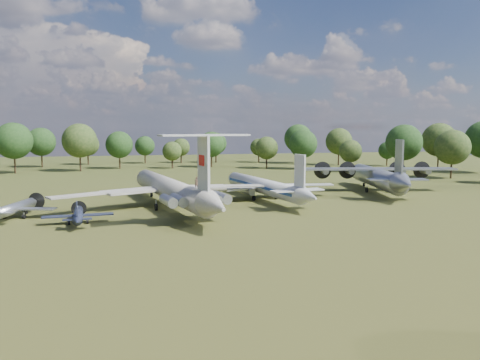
{
  "coord_description": "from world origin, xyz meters",
  "views": [
    {
      "loc": [
        -9.63,
        -76.84,
        13.43
      ],
      "look_at": [
        7.4,
        -4.69,
        5.0
      ],
      "focal_mm": 35.0,
      "sensor_mm": 36.0,
      "label": 1
    }
  ],
  "objects": [
    {
      "name": "an12_transport",
      "position": [
        40.17,
        10.42,
        2.43
      ],
      "size": [
        39.98,
        42.99,
        4.87
      ],
      "primitive_type": null,
      "rotation": [
        0.0,
        0.0,
        -0.21
      ],
      "color": "#A2A5AA",
      "rests_on": "ground"
    },
    {
      "name": "tu104_jet",
      "position": [
        14.34,
        5.99,
        1.93
      ],
      "size": [
        35.06,
        42.96,
        3.86
      ],
      "primitive_type": null,
      "rotation": [
        0.0,
        0.0,
        0.17
      ],
      "color": "silver",
      "rests_on": "ground"
    },
    {
      "name": "person_on_il62",
      "position": [
        -0.69,
        -12.42,
        5.71
      ],
      "size": [
        0.71,
        0.61,
        1.65
      ],
      "primitive_type": "imported",
      "rotation": [
        0.0,
        0.0,
        3.57
      ],
      "color": "#9B6C4E",
      "rests_on": "il62_airliner"
    },
    {
      "name": "small_prop_northwest",
      "position": [
        -26.35,
        -3.07,
        1.15
      ],
      "size": [
        15.14,
        18.09,
        2.3
      ],
      "primitive_type": null,
      "rotation": [
        0.0,
        0.0,
        -0.26
      ],
      "color": "#9FA1A6",
      "rests_on": "ground"
    },
    {
      "name": "small_prop_west",
      "position": [
        -16.86,
        -9.48,
        0.95
      ],
      "size": [
        10.54,
        13.71,
        1.91
      ],
      "primitive_type": null,
      "rotation": [
        0.0,
        0.0,
        0.08
      ],
      "color": "black",
      "rests_on": "ground"
    },
    {
      "name": "ground",
      "position": [
        0.0,
        0.0,
        0.0
      ],
      "size": [
        300.0,
        300.0,
        0.0
      ],
      "primitive_type": "plane",
      "color": "#293F15",
      "rests_on": "ground"
    },
    {
      "name": "il62_airliner",
      "position": [
        -3.27,
        1.02,
        2.44
      ],
      "size": [
        47.04,
        56.16,
        4.89
      ],
      "primitive_type": null,
      "rotation": [
        0.0,
        0.0,
        0.19
      ],
      "color": "silver",
      "rests_on": "ground"
    }
  ]
}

